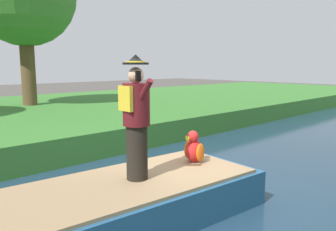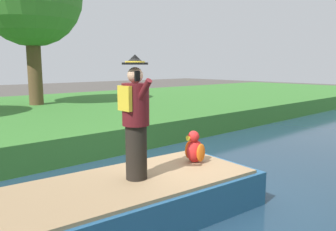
# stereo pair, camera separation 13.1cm
# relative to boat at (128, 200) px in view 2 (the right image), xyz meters

# --- Properties ---
(ground_plane) EXTENTS (80.00, 80.00, 0.00)m
(ground_plane) POSITION_rel_boat_xyz_m (0.00, 1.22, -0.40)
(ground_plane) COLOR #4C4742
(canal_water) EXTENTS (6.14, 48.00, 0.10)m
(canal_water) POSITION_rel_boat_xyz_m (0.00, 1.22, -0.35)
(canal_water) COLOR #1E384C
(canal_water) RESTS_ON ground
(grass_bank_near) EXTENTS (11.57, 48.00, 0.78)m
(grass_bank_near) POSITION_rel_boat_xyz_m (-8.85, 1.22, -0.01)
(grass_bank_near) COLOR #38752D
(grass_bank_near) RESTS_ON ground
(boat) EXTENTS (2.17, 4.35, 0.61)m
(boat) POSITION_rel_boat_xyz_m (0.00, 0.00, 0.00)
(boat) COLOR #23517A
(boat) RESTS_ON canal_water
(person_pirate) EXTENTS (0.61, 0.42, 1.85)m
(person_pirate) POSITION_rel_boat_xyz_m (0.02, 0.14, 1.23)
(person_pirate) COLOR black
(person_pirate) RESTS_ON boat
(parrot_plush) EXTENTS (0.36, 0.35, 0.57)m
(parrot_plush) POSITION_rel_boat_xyz_m (0.01, 1.41, 0.55)
(parrot_plush) COLOR red
(parrot_plush) RESTS_ON boat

